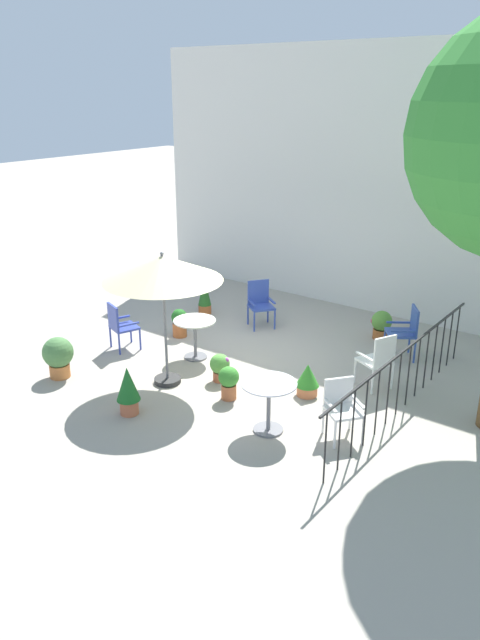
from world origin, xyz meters
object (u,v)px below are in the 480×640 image
potted_plant_1 (58,355)px  potted_plant_3 (220,366)px  patio_chair_0 (342,405)px  potted_plant_0 (205,295)px  cafe_table_0 (195,332)px  patio_chair_2 (260,301)px  patio_umbrella_0 (163,270)px  cafe_table_1 (269,397)px  potted_plant_5 (381,324)px  potted_plant_6 (229,381)px  patio_chair_4 (378,358)px  patio_chair_1 (406,329)px  potted_plant_4 (307,379)px  potted_plant_2 (179,322)px  potted_plant_7 (128,389)px  patio_chair_3 (120,324)px

potted_plant_1 → potted_plant_3: (2.24, 1.51, -0.13)m
patio_chair_0 → potted_plant_3: 2.45m
patio_chair_0 → potted_plant_0: 5.43m
cafe_table_0 → patio_chair_2: (-0.00, 2.01, 0.02)m
patio_umbrella_0 → patio_chair_2: (-0.29, 3.04, -1.42)m
cafe_table_1 → potted_plant_5: bearing=92.9°
potted_plant_6 → cafe_table_1: bearing=-21.9°
patio_chair_0 → patio_umbrella_0: bearing=-175.5°
cafe_table_0 → patio_chair_4: (3.13, 0.85, 0.02)m
patio_chair_1 → potted_plant_6: patio_chair_1 is taller
potted_plant_1 → potted_plant_3: potted_plant_1 is taller
potted_plant_0 → potted_plant_1: potted_plant_0 is taller
potted_plant_3 → potted_plant_4: (1.42, 0.43, 0.01)m
patio_umbrella_0 → potted_plant_3: bearing=41.2°
patio_chair_0 → potted_plant_5: (-1.09, 3.63, -0.18)m
cafe_table_0 → patio_chair_0: 3.45m
potted_plant_3 → potted_plant_2: bearing=150.6°
patio_chair_0 → potted_plant_1: size_ratio=1.18×
patio_chair_4 → potted_plant_5: size_ratio=1.69×
cafe_table_1 → potted_plant_3: cafe_table_1 is taller
cafe_table_1 → potted_plant_7: (-1.93, -0.85, -0.12)m
patio_chair_2 → potted_plant_0: size_ratio=1.12×
patio_chair_1 → potted_plant_1: patio_chair_1 is taller
potted_plant_2 → potted_plant_7: potted_plant_7 is taller
patio_chair_0 → potted_plant_6: 1.93m
potted_plant_1 → potted_plant_2: size_ratio=1.26×
cafe_table_1 → potted_plant_5: size_ratio=1.40×
potted_plant_1 → potted_plant_2: (0.39, 2.55, -0.10)m
potted_plant_2 → potted_plant_7: bearing=-61.7°
cafe_table_1 → potted_plant_0: size_ratio=0.94×
cafe_table_0 → patio_chair_1: (2.99, 2.26, 0.05)m
patio_umbrella_0 → potted_plant_7: bearing=-76.6°
potted_plant_2 → patio_chair_4: bearing=3.8°
patio_chair_4 → potted_plant_4: size_ratio=1.77×
cafe_table_0 → potted_plant_0: 2.33m
potted_plant_3 → potted_plant_7: potted_plant_7 is taller
patio_chair_0 → patio_chair_4: size_ratio=0.88×
cafe_table_1 → potted_plant_3: 1.77m
patio_chair_3 → potted_plant_1: (0.04, -1.42, -0.11)m
potted_plant_3 → potted_plant_7: 1.72m
patio_chair_2 → potted_plant_1: size_ratio=1.32×
patio_chair_1 → potted_plant_4: bearing=-105.4°
potted_plant_3 → potted_plant_4: potted_plant_4 is taller
cafe_table_0 → patio_chair_0: patio_chair_0 is taller
patio_chair_4 → potted_plant_7: 3.95m
cafe_table_0 → patio_chair_3: (-1.34, -0.55, 0.00)m
patio_umbrella_0 → potted_plant_6: 2.01m
patio_chair_1 → potted_plant_0: 4.37m
patio_chair_2 → patio_chair_3: (-1.34, -2.55, -0.02)m
patio_chair_0 → patio_chair_3: 4.71m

